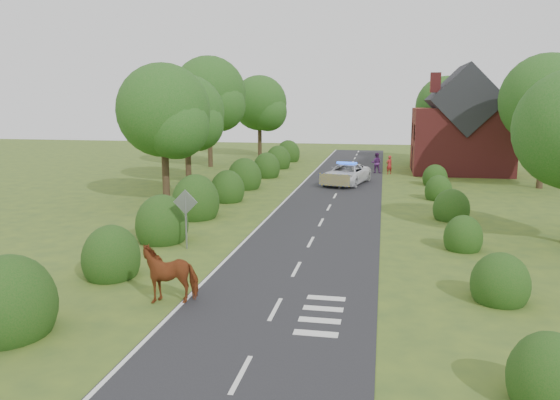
% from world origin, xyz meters
% --- Properties ---
extents(ground, '(120.00, 120.00, 0.00)m').
position_xyz_m(ground, '(0.00, 0.00, 0.00)').
color(ground, '#3B5623').
extents(road, '(6.00, 70.00, 0.02)m').
position_xyz_m(road, '(0.00, 15.00, 0.01)').
color(road, black).
rests_on(road, ground).
extents(road_markings, '(4.96, 70.00, 0.01)m').
position_xyz_m(road_markings, '(-1.60, 12.93, 0.03)').
color(road_markings, white).
rests_on(road_markings, road).
extents(hedgerow_left, '(2.75, 50.41, 3.00)m').
position_xyz_m(hedgerow_left, '(-6.51, 11.69, 0.75)').
color(hedgerow_left, '#174712').
rests_on(hedgerow_left, ground).
extents(hedgerow_right, '(2.10, 45.78, 2.10)m').
position_xyz_m(hedgerow_right, '(6.60, 11.21, 0.55)').
color(hedgerow_right, '#174712').
rests_on(hedgerow_right, ground).
extents(tree_left_a, '(5.74, 5.60, 8.38)m').
position_xyz_m(tree_left_a, '(-9.75, 11.86, 5.34)').
color(tree_left_a, '#332316').
rests_on(tree_left_a, ground).
extents(tree_left_b, '(5.74, 5.60, 8.07)m').
position_xyz_m(tree_left_b, '(-11.25, 19.86, 5.04)').
color(tree_left_b, '#332316').
rests_on(tree_left_b, ground).
extents(tree_left_c, '(6.97, 6.80, 10.22)m').
position_xyz_m(tree_left_c, '(-12.70, 29.83, 6.53)').
color(tree_left_c, '#332316').
rests_on(tree_left_c, ground).
extents(tree_left_d, '(6.15, 6.00, 8.89)m').
position_xyz_m(tree_left_d, '(-10.23, 39.85, 5.64)').
color(tree_left_d, '#332316').
rests_on(tree_left_d, ground).
extents(tree_right_b, '(6.56, 6.40, 9.40)m').
position_xyz_m(tree_right_b, '(14.29, 21.84, 5.94)').
color(tree_right_b, '#332316').
rests_on(tree_right_b, ground).
extents(tree_right_c, '(6.15, 6.00, 8.58)m').
position_xyz_m(tree_right_c, '(9.27, 37.85, 5.34)').
color(tree_right_c, '#332316').
rests_on(tree_right_c, ground).
extents(road_sign, '(1.06, 0.08, 2.53)m').
position_xyz_m(road_sign, '(-5.00, 2.00, 1.65)').
color(road_sign, gray).
rests_on(road_sign, ground).
extents(house, '(8.00, 7.40, 9.17)m').
position_xyz_m(house, '(9.49, 30.00, 3.79)').
color(house, maroon).
rests_on(house, ground).
extents(cow, '(2.29, 1.61, 1.47)m').
position_xyz_m(cow, '(-3.38, -3.73, 0.73)').
color(cow, maroon).
rests_on(cow, ground).
extents(police_van, '(3.74, 5.91, 1.66)m').
position_xyz_m(police_van, '(0.36, 21.34, 0.76)').
color(police_van, white).
rests_on(police_van, ground).
extents(pedestrian_red, '(0.69, 0.65, 1.58)m').
position_xyz_m(pedestrian_red, '(3.53, 27.70, 0.79)').
color(pedestrian_red, '#A62323').
rests_on(pedestrian_red, ground).
extents(pedestrian_purple, '(0.88, 0.70, 1.75)m').
position_xyz_m(pedestrian_purple, '(2.44, 28.22, 0.87)').
color(pedestrian_purple, '#552364').
rests_on(pedestrian_purple, ground).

